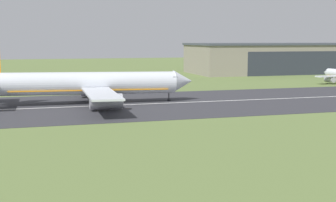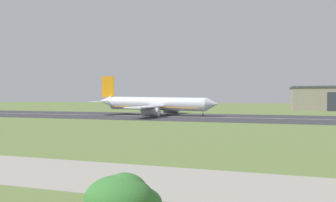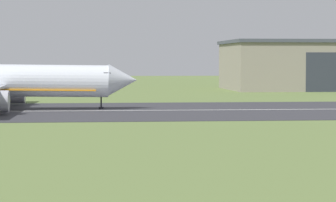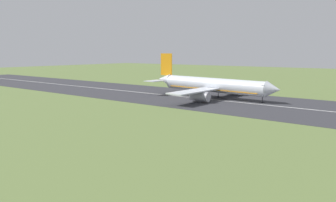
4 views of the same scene
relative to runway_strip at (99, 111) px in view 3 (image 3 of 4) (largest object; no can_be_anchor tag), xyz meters
name	(u,v)px [view 3 (image 3 of 4)]	position (x,y,z in m)	size (l,w,h in m)	color
ground_plane	(109,153)	(0.00, -57.12, -0.03)	(654.81, 654.81, 0.00)	olive
runway_strip	(99,111)	(0.00, 0.00, 0.00)	(414.81, 45.34, 0.06)	#333338
runway_centreline	(99,111)	(0.00, 0.00, 0.04)	(373.33, 0.70, 0.01)	silver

